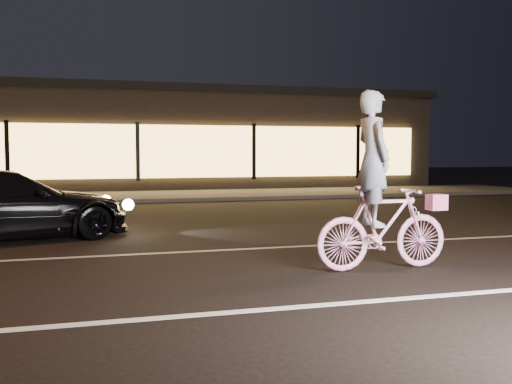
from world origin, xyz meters
name	(u,v)px	position (x,y,z in m)	size (l,w,h in m)	color
ground	(231,278)	(0.00, 0.00, 0.00)	(90.00, 90.00, 0.00)	black
lane_stripe_near	(266,309)	(0.00, -1.50, 0.00)	(60.00, 0.12, 0.01)	silver
lane_stripe_far	(201,251)	(0.00, 2.00, 0.00)	(60.00, 0.10, 0.01)	gray
sidewalk	(142,196)	(0.00, 13.00, 0.06)	(30.00, 4.00, 0.12)	#383533
storefront	(130,139)	(0.00, 18.97, 2.15)	(25.40, 8.42, 4.20)	black
cyclist	(380,207)	(2.03, -0.05, 0.85)	(1.89, 0.65, 2.38)	#E23189
sedan	(2,205)	(-3.18, 3.95, 0.64)	(4.74, 3.12, 1.28)	black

